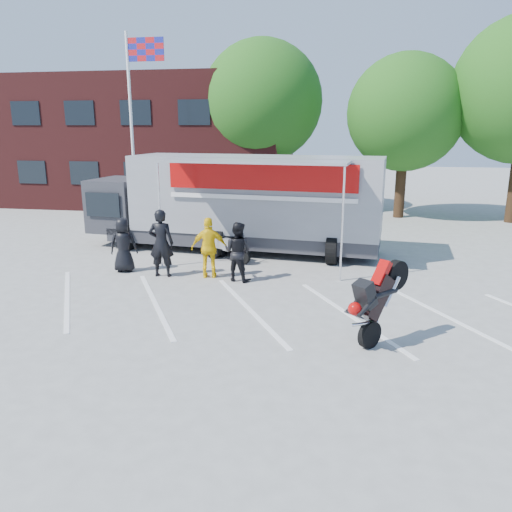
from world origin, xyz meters
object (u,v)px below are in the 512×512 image
(parked_motorcycle, at_px, (227,261))
(tree_left, at_px, (262,102))
(spectator_hivis, at_px, (209,248))
(flagpole, at_px, (136,108))
(spectator_leather_b, at_px, (161,243))
(stunt_bike_rider, at_px, (388,340))
(transporter_truck, at_px, (242,250))
(tree_mid, at_px, (406,113))
(spectator_leather_c, at_px, (238,252))
(spectator_leather_a, at_px, (123,245))

(parked_motorcycle, bearing_deg, tree_left, 29.19)
(parked_motorcycle, distance_m, spectator_hivis, 2.08)
(flagpole, relative_size, spectator_leather_b, 4.00)
(parked_motorcycle, xyz_separation_m, stunt_bike_rider, (4.73, -5.55, 0.00))
(stunt_bike_rider, relative_size, spectator_hivis, 1.06)
(transporter_truck, relative_size, spectator_leather_b, 5.25)
(flagpole, bearing_deg, spectator_leather_b, -63.16)
(tree_left, height_order, transporter_truck, tree_left)
(flagpole, distance_m, spectator_leather_b, 8.53)
(stunt_bike_rider, bearing_deg, tree_left, 149.90)
(spectator_hivis, bearing_deg, tree_mid, -129.56)
(tree_mid, xyz_separation_m, transporter_truck, (-6.18, -8.13, -4.94))
(stunt_bike_rider, distance_m, spectator_leather_c, 5.36)
(spectator_hivis, bearing_deg, parked_motorcycle, -102.96)
(spectator_leather_b, bearing_deg, parked_motorcycle, -131.54)
(spectator_leather_b, bearing_deg, tree_mid, -128.48)
(parked_motorcycle, distance_m, stunt_bike_rider, 7.29)
(tree_left, bearing_deg, transporter_truck, -84.88)
(tree_mid, xyz_separation_m, parked_motorcycle, (-6.36, -9.70, -4.94))
(tree_left, xyz_separation_m, tree_mid, (7.00, -1.00, -0.62))
(tree_left, height_order, parked_motorcycle, tree_left)
(stunt_bike_rider, bearing_deg, spectator_leather_b, -168.14)
(flagpole, distance_m, parked_motorcycle, 8.46)
(transporter_truck, height_order, spectator_leather_a, transporter_truck)
(tree_mid, distance_m, spectator_leather_b, 14.63)
(tree_left, relative_size, stunt_bike_rider, 4.57)
(spectator_leather_a, bearing_deg, parked_motorcycle, -164.10)
(tree_mid, xyz_separation_m, stunt_bike_rider, (-1.63, -15.26, -4.94))
(transporter_truck, xyz_separation_m, stunt_bike_rider, (4.55, -7.13, 0.00))
(parked_motorcycle, xyz_separation_m, spectator_hivis, (-0.08, -1.87, 0.89))
(flagpole, distance_m, tree_left, 7.37)
(stunt_bike_rider, height_order, spectator_leather_a, spectator_leather_a)
(parked_motorcycle, relative_size, spectator_leather_a, 1.12)
(flagpole, height_order, spectator_hivis, flagpole)
(parked_motorcycle, distance_m, spectator_leather_a, 3.40)
(tree_mid, bearing_deg, flagpole, -156.03)
(spectator_leather_b, xyz_separation_m, spectator_leather_c, (2.28, -0.03, -0.15))
(tree_left, height_order, spectator_leather_b, tree_left)
(parked_motorcycle, bearing_deg, spectator_leather_a, 147.14)
(parked_motorcycle, height_order, spectator_leather_a, spectator_leather_a)
(spectator_leather_c, relative_size, spectator_hivis, 0.96)
(flagpole, distance_m, spectator_hivis, 9.15)
(tree_left, distance_m, spectator_leather_b, 13.52)
(spectator_leather_a, distance_m, spectator_hivis, 2.74)
(tree_left, xyz_separation_m, stunt_bike_rider, (5.37, -16.26, -5.57))
(tree_mid, distance_m, stunt_bike_rider, 16.12)
(tree_left, height_order, stunt_bike_rider, tree_left)
(flagpole, xyz_separation_m, spectator_leather_b, (3.39, -6.69, -4.05))
(tree_mid, height_order, spectator_leather_a, tree_mid)
(spectator_leather_b, distance_m, spectator_leather_c, 2.29)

